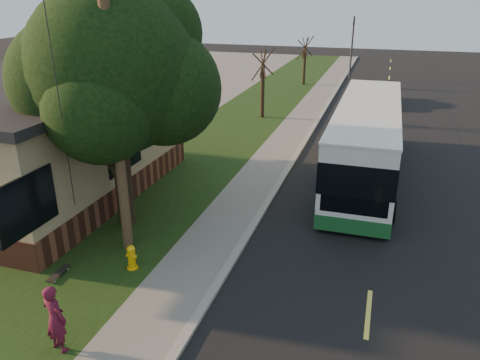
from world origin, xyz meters
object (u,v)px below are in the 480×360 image
object	(u,v)px
utility_pole	(114,103)
bare_tree_far	(305,61)
bare_tree_near	(263,84)
skateboard_main	(59,273)
fire_hydrant	(132,257)
leafy_tree	(116,72)
transit_bus	(366,139)
traffic_signal	(352,44)
distant_car	(380,92)
dumpster	(7,192)
skateboarder	(55,319)

from	to	relation	value
utility_pole	bare_tree_far	xyz separation A→B (m)	(0.31, 29.01, -2.63)
bare_tree_near	skateboard_main	xyz separation A→B (m)	(-0.90, -18.94, -2.02)
bare_tree_near	fire_hydrant	bearing A→B (deg)	-87.14
fire_hydrant	leafy_tree	distance (m)	5.65
bare_tree_far	transit_bus	bearing A→B (deg)	-73.03
utility_pole	traffic_signal	world-z (taller)	utility_pole
fire_hydrant	distant_car	xyz separation A→B (m)	(6.01, 24.55, 0.38)
bare_tree_near	bare_tree_far	world-z (taller)	bare_tree_near
leafy_tree	bare_tree_far	world-z (taller)	leafy_tree
fire_hydrant	dumpster	xyz separation A→B (m)	(-6.33, 2.26, 0.26)
traffic_signal	skateboarder	bearing A→B (deg)	-94.59
bare_tree_near	dumpster	size ratio (longest dim) A/B	2.45
fire_hydrant	skateboarder	bearing A→B (deg)	-88.31
bare_tree_near	dumpster	world-z (taller)	bare_tree_near
bare_tree_far	traffic_signal	world-z (taller)	traffic_signal
skateboarder	skateboard_main	world-z (taller)	skateboarder
leafy_tree	skateboarder	world-z (taller)	leafy_tree
distant_car	skateboarder	bearing A→B (deg)	-101.69
utility_pole	skateboarder	bearing A→B (deg)	-79.60
skateboard_main	distant_car	xyz separation A→B (m)	(7.80, 25.50, 0.68)
bare_tree_near	bare_tree_far	bearing A→B (deg)	87.61
bare_tree_far	dumpster	xyz separation A→B (m)	(-5.93, -27.74, -1.31)
leafy_tree	distant_car	bearing A→B (deg)	70.91
bare_tree_near	dumpster	xyz separation A→B (m)	(-5.43, -15.74, -1.46)
traffic_signal	skateboarder	world-z (taller)	traffic_signal
dumpster	skateboard_main	bearing A→B (deg)	-35.22
leafy_tree	bare_tree_near	distance (m)	15.66
bare_tree_near	distant_car	bearing A→B (deg)	43.49
fire_hydrant	leafy_tree	bearing A→B (deg)	120.67
fire_hydrant	skateboard_main	xyz separation A→B (m)	(-1.80, -0.94, -0.30)
skateboarder	leafy_tree	bearing A→B (deg)	-60.30
bare_tree_near	traffic_signal	size ratio (longest dim) A/B	0.78
leafy_tree	dumpster	size ratio (longest dim) A/B	4.43
bare_tree_near	transit_bus	size ratio (longest dim) A/B	0.37
fire_hydrant	distant_car	size ratio (longest dim) A/B	0.15
traffic_signal	skateboard_main	distance (m)	35.42
fire_hydrant	traffic_signal	xyz separation A→B (m)	(3.10, 34.00, 2.73)
transit_bus	bare_tree_near	bearing A→B (deg)	128.58
leafy_tree	distant_car	distance (m)	23.58
fire_hydrant	distant_car	distance (m)	25.28
distant_car	leafy_tree	bearing A→B (deg)	-108.84
fire_hydrant	skateboarder	xyz separation A→B (m)	(0.10, -3.40, 0.46)
transit_bus	skateboarder	xyz separation A→B (m)	(-5.74, -12.95, -0.79)
traffic_signal	skateboard_main	bearing A→B (deg)	-97.98
utility_pole	dumpster	xyz separation A→B (m)	(-5.62, 1.26, -3.94)
transit_bus	dumpster	bearing A→B (deg)	-149.05
traffic_signal	distant_car	distance (m)	10.16
dumpster	traffic_signal	bearing A→B (deg)	73.46
bare_tree_near	transit_bus	distance (m)	10.82
bare_tree_far	skateboard_main	world-z (taller)	bare_tree_far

